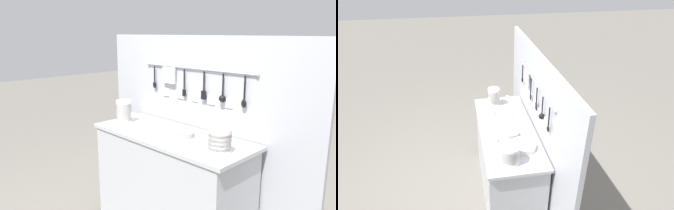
{
  "view_description": "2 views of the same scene",
  "coord_description": "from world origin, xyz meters",
  "views": [
    {
      "loc": [
        1.76,
        -1.76,
        1.66
      ],
      "look_at": [
        0.01,
        -0.04,
        1.11
      ],
      "focal_mm": 35.0,
      "sensor_mm": 36.0,
      "label": 1
    },
    {
      "loc": [
        2.35,
        -0.42,
        2.46
      ],
      "look_at": [
        -0.03,
        -0.0,
        1.12
      ],
      "focal_mm": 30.0,
      "sensor_mm": 36.0,
      "label": 2
    }
  ],
  "objects": [
    {
      "name": "counter",
      "position": [
        0.0,
        0.0,
        0.43
      ],
      "size": [
        1.37,
        0.55,
        0.86
      ],
      "color": "#ADAFB5",
      "rests_on": "ground"
    },
    {
      "name": "back_wall",
      "position": [
        -0.0,
        0.31,
        0.82
      ],
      "size": [
        2.17,
        0.09,
        1.63
      ],
      "color": "#A8AAB2",
      "rests_on": "ground"
    },
    {
      "name": "bowl_stack_short_front",
      "position": [
        -0.53,
        -0.06,
        0.96
      ],
      "size": [
        0.13,
        0.13,
        0.2
      ],
      "color": "white",
      "rests_on": "counter"
    },
    {
      "name": "bowl_stack_back_corner",
      "position": [
        0.52,
        -0.06,
        0.95
      ],
      "size": [
        0.16,
        0.16,
        0.17
      ],
      "color": "white",
      "rests_on": "counter"
    },
    {
      "name": "plate_stack",
      "position": [
        0.35,
        0.09,
        0.89
      ],
      "size": [
        0.23,
        0.23,
        0.05
      ],
      "color": "white",
      "rests_on": "counter"
    },
    {
      "name": "steel_mixing_bowl",
      "position": [
        0.13,
        0.03,
        0.88
      ],
      "size": [
        0.13,
        0.13,
        0.04
      ],
      "color": "#93969E",
      "rests_on": "counter"
    },
    {
      "name": "cup_edge_far",
      "position": [
        -0.28,
        -0.03,
        0.88
      ],
      "size": [
        0.04,
        0.04,
        0.04
      ],
      "color": "white",
      "rests_on": "counter"
    },
    {
      "name": "cup_front_left",
      "position": [
        0.2,
        -0.14,
        0.88
      ],
      "size": [
        0.04,
        0.04,
        0.04
      ],
      "color": "white",
      "rests_on": "counter"
    },
    {
      "name": "cup_back_left",
      "position": [
        -0.63,
        0.12,
        0.88
      ],
      "size": [
        0.04,
        0.04,
        0.04
      ],
      "color": "white",
      "rests_on": "counter"
    },
    {
      "name": "cup_beside_plates",
      "position": [
        -0.24,
        0.04,
        0.88
      ],
      "size": [
        0.04,
        0.04,
        0.04
      ],
      "color": "white",
      "rests_on": "counter"
    },
    {
      "name": "cup_back_right",
      "position": [
        -0.3,
        -0.1,
        0.88
      ],
      "size": [
        0.04,
        0.04,
        0.04
      ],
      "color": "white",
      "rests_on": "counter"
    },
    {
      "name": "cup_mid_row",
      "position": [
        -0.24,
        0.1,
        0.88
      ],
      "size": [
        0.04,
        0.04,
        0.04
      ],
      "color": "white",
      "rests_on": "counter"
    },
    {
      "name": "cup_front_right",
      "position": [
        -0.37,
        -0.1,
        0.88
      ],
      "size": [
        0.04,
        0.04,
        0.04
      ],
      "color": "white",
      "rests_on": "counter"
    }
  ]
}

